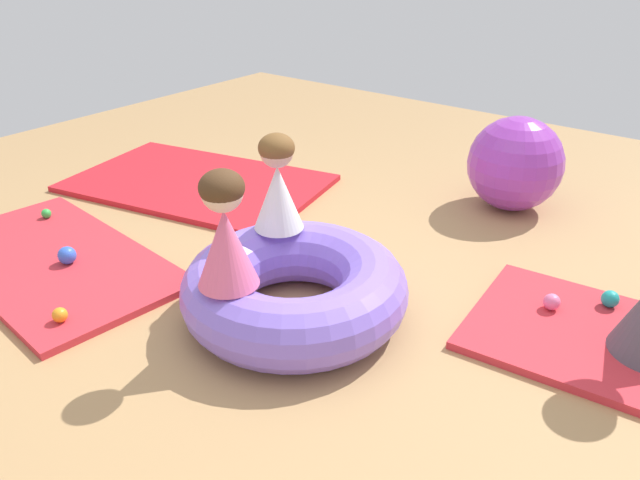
{
  "coord_description": "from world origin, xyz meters",
  "views": [
    {
      "loc": [
        1.61,
        -1.98,
        1.74
      ],
      "look_at": [
        -0.05,
        0.16,
        0.35
      ],
      "focal_mm": 34.79,
      "sensor_mm": 36.0,
      "label": 1
    }
  ],
  "objects_px": {
    "child_in_white": "(278,183)",
    "child_in_pink": "(225,231)",
    "play_ball_green": "(46,214)",
    "play_ball_orange": "(60,315)",
    "play_ball_pink": "(552,302)",
    "play_ball_blue": "(67,255)",
    "inflatable_cushion": "(295,289)",
    "exercise_ball_large": "(515,164)",
    "play_ball_teal": "(610,299)"
  },
  "relations": [
    {
      "from": "play_ball_pink",
      "to": "play_ball_green",
      "type": "distance_m",
      "value": 3.08
    },
    {
      "from": "child_in_white",
      "to": "play_ball_pink",
      "type": "distance_m",
      "value": 1.47
    },
    {
      "from": "inflatable_cushion",
      "to": "play_ball_pink",
      "type": "xyz_separation_m",
      "value": [
        0.99,
        0.78,
        -0.08
      ]
    },
    {
      "from": "play_ball_orange",
      "to": "play_ball_green",
      "type": "distance_m",
      "value": 1.28
    },
    {
      "from": "inflatable_cushion",
      "to": "play_ball_green",
      "type": "xyz_separation_m",
      "value": [
        -1.95,
        -0.16,
        -0.09
      ]
    },
    {
      "from": "play_ball_pink",
      "to": "play_ball_green",
      "type": "xyz_separation_m",
      "value": [
        -2.94,
        -0.94,
        -0.01
      ]
    },
    {
      "from": "inflatable_cushion",
      "to": "child_in_pink",
      "type": "distance_m",
      "value": 0.55
    },
    {
      "from": "child_in_pink",
      "to": "play_ball_blue",
      "type": "xyz_separation_m",
      "value": [
        -1.22,
        -0.07,
        -0.49
      ]
    },
    {
      "from": "child_in_pink",
      "to": "play_ball_teal",
      "type": "distance_m",
      "value": 1.92
    },
    {
      "from": "child_in_white",
      "to": "play_ball_green",
      "type": "distance_m",
      "value": 1.78
    },
    {
      "from": "play_ball_orange",
      "to": "exercise_ball_large",
      "type": "distance_m",
      "value": 2.91
    },
    {
      "from": "inflatable_cushion",
      "to": "play_ball_orange",
      "type": "bearing_deg",
      "value": -137.31
    },
    {
      "from": "child_in_pink",
      "to": "play_ball_green",
      "type": "height_order",
      "value": "child_in_pink"
    },
    {
      "from": "play_ball_teal",
      "to": "play_ball_green",
      "type": "relative_size",
      "value": 1.4
    },
    {
      "from": "play_ball_teal",
      "to": "child_in_pink",
      "type": "bearing_deg",
      "value": -134.25
    },
    {
      "from": "play_ball_pink",
      "to": "child_in_pink",
      "type": "bearing_deg",
      "value": -133.63
    },
    {
      "from": "child_in_white",
      "to": "play_ball_orange",
      "type": "xyz_separation_m",
      "value": [
        -0.54,
        -0.97,
        -0.5
      ]
    },
    {
      "from": "child_in_white",
      "to": "play_ball_green",
      "type": "bearing_deg",
      "value": 36.44
    },
    {
      "from": "play_ball_blue",
      "to": "play_ball_green",
      "type": "distance_m",
      "value": 0.69
    },
    {
      "from": "play_ball_teal",
      "to": "play_ball_orange",
      "type": "bearing_deg",
      "value": -139.4
    },
    {
      "from": "inflatable_cushion",
      "to": "play_ball_pink",
      "type": "bearing_deg",
      "value": 38.29
    },
    {
      "from": "play_ball_orange",
      "to": "child_in_white",
      "type": "bearing_deg",
      "value": 60.91
    },
    {
      "from": "child_in_white",
      "to": "play_ball_orange",
      "type": "relative_size",
      "value": 6.88
    },
    {
      "from": "play_ball_green",
      "to": "play_ball_teal",
      "type": "bearing_deg",
      "value": 19.88
    },
    {
      "from": "child_in_white",
      "to": "play_ball_green",
      "type": "height_order",
      "value": "child_in_white"
    },
    {
      "from": "play_ball_green",
      "to": "play_ball_pink",
      "type": "bearing_deg",
      "value": 17.75
    },
    {
      "from": "play_ball_teal",
      "to": "play_ball_green",
      "type": "height_order",
      "value": "play_ball_teal"
    },
    {
      "from": "child_in_white",
      "to": "play_ball_blue",
      "type": "height_order",
      "value": "child_in_white"
    },
    {
      "from": "play_ball_pink",
      "to": "exercise_ball_large",
      "type": "xyz_separation_m",
      "value": [
        -0.68,
        1.14,
        0.23
      ]
    },
    {
      "from": "play_ball_pink",
      "to": "play_ball_green",
      "type": "bearing_deg",
      "value": -162.25
    },
    {
      "from": "play_ball_teal",
      "to": "play_ball_blue",
      "type": "bearing_deg",
      "value": -150.95
    },
    {
      "from": "child_in_white",
      "to": "play_ball_teal",
      "type": "xyz_separation_m",
      "value": [
        1.49,
        0.77,
        -0.49
      ]
    },
    {
      "from": "play_ball_orange",
      "to": "play_ball_teal",
      "type": "distance_m",
      "value": 2.67
    },
    {
      "from": "play_ball_orange",
      "to": "play_ball_pink",
      "type": "height_order",
      "value": "play_ball_pink"
    },
    {
      "from": "inflatable_cushion",
      "to": "play_ball_blue",
      "type": "xyz_separation_m",
      "value": [
        -1.3,
        -0.41,
        -0.07
      ]
    },
    {
      "from": "play_ball_pink",
      "to": "play_ball_blue",
      "type": "relative_size",
      "value": 0.82
    },
    {
      "from": "play_ball_pink",
      "to": "play_ball_blue",
      "type": "height_order",
      "value": "play_ball_blue"
    },
    {
      "from": "play_ball_teal",
      "to": "play_ball_pink",
      "type": "bearing_deg",
      "value": -137.49
    },
    {
      "from": "play_ball_pink",
      "to": "play_ball_teal",
      "type": "distance_m",
      "value": 0.3
    },
    {
      "from": "child_in_white",
      "to": "play_ball_orange",
      "type": "bearing_deg",
      "value": 84.7
    },
    {
      "from": "inflatable_cushion",
      "to": "play_ball_green",
      "type": "distance_m",
      "value": 1.96
    },
    {
      "from": "play_ball_teal",
      "to": "exercise_ball_large",
      "type": "relative_size",
      "value": 0.14
    },
    {
      "from": "child_in_pink",
      "to": "play_ball_blue",
      "type": "bearing_deg",
      "value": 38.26
    },
    {
      "from": "play_ball_blue",
      "to": "play_ball_teal",
      "type": "xyz_separation_m",
      "value": [
        2.51,
        1.39,
        -0.01
      ]
    },
    {
      "from": "child_in_pink",
      "to": "play_ball_pink",
      "type": "distance_m",
      "value": 1.63
    },
    {
      "from": "play_ball_blue",
      "to": "exercise_ball_large",
      "type": "distance_m",
      "value": 2.84
    },
    {
      "from": "play_ball_orange",
      "to": "play_ball_teal",
      "type": "xyz_separation_m",
      "value": [
        2.03,
        1.74,
        0.01
      ]
    },
    {
      "from": "play_ball_orange",
      "to": "play_ball_green",
      "type": "relative_size",
      "value": 1.19
    },
    {
      "from": "child_in_white",
      "to": "child_in_pink",
      "type": "distance_m",
      "value": 0.59
    },
    {
      "from": "play_ball_green",
      "to": "play_ball_orange",
      "type": "bearing_deg",
      "value": -27.98
    }
  ]
}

